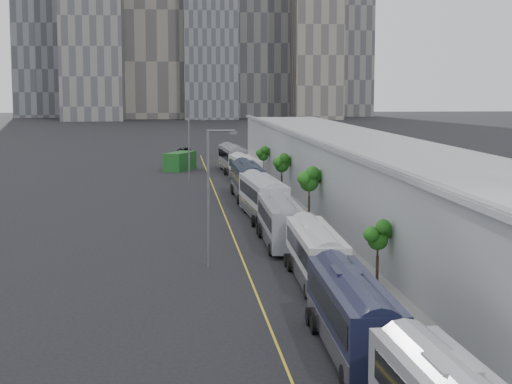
{
  "coord_description": "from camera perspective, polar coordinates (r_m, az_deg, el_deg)",
  "views": [
    {
      "loc": [
        -6.28,
        -17.4,
        12.16
      ],
      "look_at": [
        0.89,
        56.63,
        3.0
      ],
      "focal_mm": 60.0,
      "sensor_mm": 36.0,
      "label": 1
    }
  ],
  "objects": [
    {
      "name": "bus_7",
      "position": [
        123.26,
        -1.58,
        2.12
      ],
      "size": [
        3.44,
        13.33,
        3.86
      ],
      "rotation": [
        0.0,
        0.0,
        0.06
      ],
      "color": "slate",
      "rests_on": "ground"
    },
    {
      "name": "bus_5",
      "position": [
        93.68,
        -0.58,
        0.58
      ],
      "size": [
        2.99,
        13.44,
        3.93
      ],
      "rotation": [
        0.0,
        0.0,
        0.0
      ],
      "color": "black",
      "rests_on": "ground"
    },
    {
      "name": "shipping_container",
      "position": [
        125.93,
        -5.1,
        2.06
      ],
      "size": [
        5.0,
        7.24,
        2.66
      ],
      "primitive_type": "cube",
      "rotation": [
        0.0,
        0.0,
        -0.4
      ],
      "color": "#174B1A",
      "rests_on": "ground"
    },
    {
      "name": "bus_4",
      "position": [
        79.49,
        0.45,
        -0.57
      ],
      "size": [
        3.44,
        13.58,
        3.93
      ],
      "rotation": [
        0.0,
        0.0,
        0.05
      ],
      "color": "silver",
      "rests_on": "ground"
    },
    {
      "name": "sidewalk",
      "position": [
        74.98,
        6.31,
        -2.31
      ],
      "size": [
        10.0,
        170.0,
        0.12
      ],
      "primitive_type": "cube",
      "color": "gray",
      "rests_on": "ground"
    },
    {
      "name": "bus_6",
      "position": [
        108.66,
        -0.75,
        1.38
      ],
      "size": [
        3.43,
        12.18,
        3.51
      ],
      "rotation": [
        0.0,
        0.0,
        0.08
      ],
      "color": "white",
      "rests_on": "ground"
    },
    {
      "name": "tree_2",
      "position": [
        77.52,
        3.56,
        0.83
      ],
      "size": [
        1.75,
        1.75,
        4.74
      ],
      "color": "black",
      "rests_on": "ground"
    },
    {
      "name": "suv",
      "position": [
        152.02,
        -4.7,
        2.69
      ],
      "size": [
        3.49,
        5.7,
        1.47
      ],
      "primitive_type": "imported",
      "rotation": [
        0.0,
        0.0,
        0.21
      ],
      "color": "black",
      "rests_on": "ground"
    },
    {
      "name": "tree_3",
      "position": [
        97.45,
        1.73,
        1.9
      ],
      "size": [
        1.6,
        1.6,
        4.31
      ],
      "color": "black",
      "rests_on": "ground"
    },
    {
      "name": "bus_2",
      "position": [
        53.82,
        3.98,
        -4.43
      ],
      "size": [
        2.77,
        12.16,
        3.54
      ],
      "rotation": [
        0.0,
        0.0,
        -0.03
      ],
      "color": "silver",
      "rests_on": "ground"
    },
    {
      "name": "street_lamp_far",
      "position": [
        106.73,
        -4.39,
        3.09
      ],
      "size": [
        2.04,
        0.22,
        8.39
      ],
      "color": "#59595E",
      "rests_on": "ground"
    },
    {
      "name": "street_lamp_near",
      "position": [
        57.19,
        -3.02,
        0.2
      ],
      "size": [
        2.04,
        0.22,
        9.37
      ],
      "color": "#59595E",
      "rests_on": "ground"
    },
    {
      "name": "depot",
      "position": [
        75.42,
        9.31,
        0.34
      ],
      "size": [
        12.45,
        160.4,
        7.2
      ],
      "color": "gray",
      "rests_on": "ground"
    },
    {
      "name": "lane_line",
      "position": [
        73.57,
        -1.73,
        -2.49
      ],
      "size": [
        0.12,
        160.0,
        0.02
      ],
      "primitive_type": "cube",
      "color": "gold",
      "rests_on": "ground"
    },
    {
      "name": "bus_3",
      "position": [
        66.2,
        1.62,
        -2.23
      ],
      "size": [
        2.77,
        12.4,
        3.61
      ],
      "rotation": [
        0.0,
        0.0,
        -0.02
      ],
      "color": "gray",
      "rests_on": "ground"
    },
    {
      "name": "bus_1",
      "position": [
        39.86,
        6.42,
        -8.5
      ],
      "size": [
        2.78,
        12.41,
        3.61
      ],
      "rotation": [
        0.0,
        0.0,
        -0.02
      ],
      "color": "#171A33",
      "rests_on": "ground"
    },
    {
      "name": "tree_4",
      "position": [
        118.51,
        0.47,
        2.52
      ],
      "size": [
        1.45,
        1.45,
        3.64
      ],
      "color": "black",
      "rests_on": "ground"
    },
    {
      "name": "tree_1",
      "position": [
        53.03,
        8.12,
        -3.02
      ],
      "size": [
        1.31,
        1.31,
        3.7
      ],
      "color": "black",
      "rests_on": "ground"
    }
  ]
}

